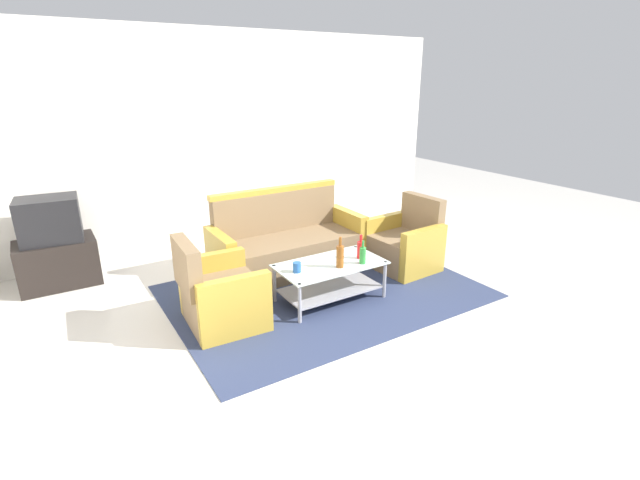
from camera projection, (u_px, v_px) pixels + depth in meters
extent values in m
plane|color=beige|center=(373.00, 324.00, 4.36)|extent=(14.00, 14.00, 0.00)
cube|color=silver|center=(238.00, 139.00, 6.34)|extent=(6.52, 0.12, 2.80)
cube|color=#2D3856|center=(324.00, 291.00, 5.01)|extent=(3.20, 2.27, 0.01)
cube|color=#7F6647|center=(289.00, 254.00, 5.46)|extent=(1.60, 0.70, 0.42)
cube|color=#7F6647|center=(276.00, 212.00, 5.57)|extent=(1.60, 0.14, 0.48)
cube|color=#B79333|center=(348.00, 234.00, 5.85)|extent=(0.12, 0.70, 0.62)
cube|color=#B79333|center=(221.00, 261.00, 5.01)|extent=(0.12, 0.70, 0.62)
cube|color=#B79333|center=(275.00, 190.00, 5.48)|extent=(1.64, 0.10, 0.06)
cube|color=#7F6647|center=(224.00, 302.00, 4.32)|extent=(0.69, 0.63, 0.40)
cube|color=#7F6647|center=(187.00, 267.00, 4.04)|extent=(0.15, 0.61, 0.45)
cube|color=#B79333|center=(213.00, 281.00, 4.56)|extent=(0.66, 0.13, 0.58)
cube|color=#B79333|center=(236.00, 308.00, 4.02)|extent=(0.66, 0.13, 0.58)
cube|color=#7F6647|center=(402.00, 252.00, 5.57)|extent=(0.69, 0.64, 0.40)
cube|color=#7F6647|center=(422.00, 214.00, 5.59)|extent=(0.16, 0.61, 0.45)
cube|color=#B79333|center=(423.00, 253.00, 5.28)|extent=(0.66, 0.14, 0.58)
cube|color=#B79333|center=(384.00, 238.00, 5.79)|extent=(0.66, 0.14, 0.58)
cube|color=silver|center=(330.00, 264.00, 4.70)|extent=(1.10, 0.60, 0.02)
cube|color=#9E9EA5|center=(330.00, 288.00, 4.79)|extent=(1.00, 0.52, 0.02)
cylinder|color=#9E9EA5|center=(275.00, 283.00, 4.72)|extent=(0.04, 0.04, 0.40)
cylinder|color=#9E9EA5|center=(355.00, 263.00, 5.23)|extent=(0.04, 0.04, 0.40)
cylinder|color=#9E9EA5|center=(300.00, 303.00, 4.30)|extent=(0.04, 0.04, 0.40)
cylinder|color=#9E9EA5|center=(385.00, 279.00, 4.81)|extent=(0.04, 0.04, 0.40)
cylinder|color=brown|center=(340.00, 257.00, 4.58)|extent=(0.08, 0.08, 0.22)
cylinder|color=brown|center=(340.00, 241.00, 4.52)|extent=(0.03, 0.03, 0.10)
cylinder|color=red|center=(361.00, 250.00, 4.81)|extent=(0.08, 0.08, 0.18)
cylinder|color=red|center=(361.00, 238.00, 4.77)|extent=(0.03, 0.03, 0.08)
cylinder|color=#2D8C38|center=(363.00, 256.00, 4.68)|extent=(0.06, 0.06, 0.17)
cylinder|color=#2D8C38|center=(363.00, 244.00, 4.64)|extent=(0.02, 0.02, 0.07)
cylinder|color=#2659A5|center=(297.00, 267.00, 4.48)|extent=(0.08, 0.08, 0.10)
cube|color=black|center=(58.00, 263.00, 5.11)|extent=(0.80, 0.50, 0.52)
cube|color=black|center=(49.00, 220.00, 4.94)|extent=(0.64, 0.49, 0.48)
cube|color=black|center=(50.00, 214.00, 5.13)|extent=(0.51, 0.05, 0.36)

